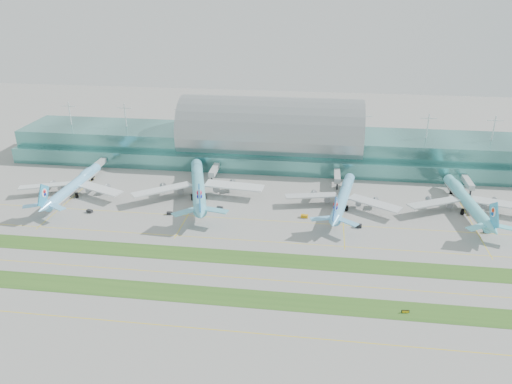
# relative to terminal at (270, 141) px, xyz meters

# --- Properties ---
(ground) EXTENTS (700.00, 700.00, 0.00)m
(ground) POSITION_rel_terminal_xyz_m (-0.01, -128.79, -14.23)
(ground) COLOR gray
(ground) RESTS_ON ground
(terminal) EXTENTS (340.00, 69.10, 36.00)m
(terminal) POSITION_rel_terminal_xyz_m (0.00, 0.00, 0.00)
(terminal) COLOR #3D7A75
(terminal) RESTS_ON ground
(grass_strip_near) EXTENTS (420.00, 12.00, 0.08)m
(grass_strip_near) POSITION_rel_terminal_xyz_m (-0.01, -156.79, -14.19)
(grass_strip_near) COLOR #2D591E
(grass_strip_near) RESTS_ON ground
(grass_strip_far) EXTENTS (420.00, 12.00, 0.08)m
(grass_strip_far) POSITION_rel_terminal_xyz_m (-0.01, -126.79, -14.19)
(grass_strip_far) COLOR #2D591E
(grass_strip_far) RESTS_ON ground
(taxiline_a) EXTENTS (420.00, 0.35, 0.01)m
(taxiline_a) POSITION_rel_terminal_xyz_m (-0.01, -176.79, -14.22)
(taxiline_a) COLOR yellow
(taxiline_a) RESTS_ON ground
(taxiline_b) EXTENTS (420.00, 0.35, 0.01)m
(taxiline_b) POSITION_rel_terminal_xyz_m (-0.01, -142.79, -14.22)
(taxiline_b) COLOR yellow
(taxiline_b) RESTS_ON ground
(taxiline_c) EXTENTS (420.00, 0.35, 0.01)m
(taxiline_c) POSITION_rel_terminal_xyz_m (-0.01, -110.79, -14.22)
(taxiline_c) COLOR yellow
(taxiline_c) RESTS_ON ground
(taxiline_d) EXTENTS (420.00, 0.35, 0.01)m
(taxiline_d) POSITION_rel_terminal_xyz_m (-0.01, -88.79, -14.22)
(taxiline_d) COLOR yellow
(taxiline_d) RESTS_ON ground
(airliner_a) EXTENTS (62.35, 70.66, 19.47)m
(airliner_a) POSITION_rel_terminal_xyz_m (-105.12, -70.32, -8.22)
(airliner_a) COLOR #71C5FA
(airliner_a) RESTS_ON ground
(airliner_b) EXTENTS (71.98, 83.22, 23.29)m
(airliner_b) POSITION_rel_terminal_xyz_m (-34.39, -63.49, -7.04)
(airliner_b) COLOR #5DB7CC
(airliner_b) RESTS_ON ground
(airliner_c) EXTENTS (62.24, 71.35, 19.70)m
(airliner_c) POSITION_rel_terminal_xyz_m (46.58, -67.12, -8.15)
(airliner_c) COLOR #6ABBE9
(airliner_c) RESTS_ON ground
(airliner_d) EXTENTS (65.56, 74.74, 20.56)m
(airliner_d) POSITION_rel_terminal_xyz_m (111.47, -63.83, -7.88)
(airliner_d) COLOR #66D3E1
(airliner_d) RESTS_ON ground
(gse_a) EXTENTS (3.82, 2.41, 1.36)m
(gse_a) POSITION_rel_terminal_xyz_m (-112.38, -75.03, -13.55)
(gse_a) COLOR #CD910C
(gse_a) RESTS_ON ground
(gse_b) EXTENTS (3.51, 2.56, 1.50)m
(gse_b) POSITION_rel_terminal_xyz_m (-86.84, -91.94, -13.48)
(gse_b) COLOR black
(gse_b) RESTS_ON ground
(gse_c) EXTENTS (3.03, 1.79, 1.42)m
(gse_c) POSITION_rel_terminal_xyz_m (-44.02, -88.58, -13.52)
(gse_c) COLOR black
(gse_c) RESTS_ON ground
(gse_d) EXTENTS (3.44, 2.05, 1.58)m
(gse_d) POSITION_rel_terminal_xyz_m (-19.01, -78.98, -13.44)
(gse_d) COLOR black
(gse_d) RESTS_ON ground
(gse_e) EXTENTS (3.80, 2.31, 1.53)m
(gse_e) POSITION_rel_terminal_xyz_m (26.62, -82.98, -13.46)
(gse_e) COLOR #C2860B
(gse_e) RESTS_ON ground
(gse_f) EXTENTS (3.65, 2.31, 1.71)m
(gse_f) POSITION_rel_terminal_xyz_m (53.81, -90.42, -13.37)
(gse_f) COLOR black
(gse_f) RESTS_ON ground
(gse_g) EXTENTS (3.77, 2.16, 1.46)m
(gse_g) POSITION_rel_terminal_xyz_m (116.16, -87.87, -13.50)
(gse_g) COLOR black
(gse_g) RESTS_ON ground
(gse_h) EXTENTS (3.47, 2.13, 1.43)m
(gse_h) POSITION_rel_terminal_xyz_m (122.67, -73.02, -13.51)
(gse_h) COLOR black
(gse_h) RESTS_ON ground
(taxiway_sign_east) EXTENTS (2.92, 0.62, 1.23)m
(taxiway_sign_east) POSITION_rel_terminal_xyz_m (67.47, -157.99, -13.62)
(taxiway_sign_east) COLOR black
(taxiway_sign_east) RESTS_ON ground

